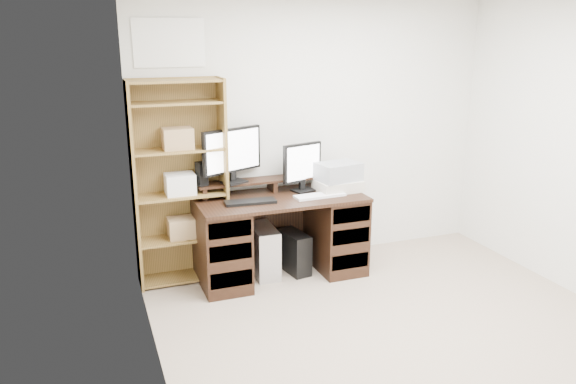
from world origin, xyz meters
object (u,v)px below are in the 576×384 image
monitor_wide (232,153)px  printer (338,185)px  monitor_small (302,165)px  desk (280,235)px  tower_silver (264,251)px  bookshelf (179,181)px  tower_black (294,252)px

monitor_wide → printer: size_ratio=1.44×
monitor_small → desk: bearing=-173.1°
tower_silver → printer: bearing=-2.9°
printer → bookshelf: bearing=168.1°
monitor_wide → desk: bearing=-49.5°
monitor_small → tower_silver: (-0.40, -0.05, -0.76)m
desk → tower_silver: bearing=156.7°
desk → tower_black: size_ratio=3.71×
desk → printer: bearing=0.0°
desk → monitor_wide: 0.86m
tower_silver → monitor_wide: bearing=153.9°
printer → bookshelf: (-1.42, 0.21, 0.12)m
tower_black → desk: bearing=177.6°
monitor_wide → tower_black: monitor_wide is taller
desk → bookshelf: 1.02m
monitor_small → tower_silver: monitor_small is taller
printer → bookshelf: 1.44m
desk → tower_black: bearing=7.1°
monitor_wide → printer: (0.95, -0.19, -0.34)m
tower_silver → desk: bearing=-21.4°
printer → tower_black: 0.74m
monitor_small → bookshelf: (-1.11, 0.10, -0.08)m
desk → tower_silver: 0.22m
monitor_wide → printer: 1.03m
tower_black → bookshelf: bookshelf is taller
monitor_wide → tower_silver: 0.95m
tower_silver → tower_black: 0.29m
monitor_small → tower_silver: bearing=171.1°
printer → desk: bearing=176.6°
tower_silver → bookshelf: size_ratio=0.25×
tower_black → printer: bearing=-11.8°
monitor_wide → tower_black: 1.10m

